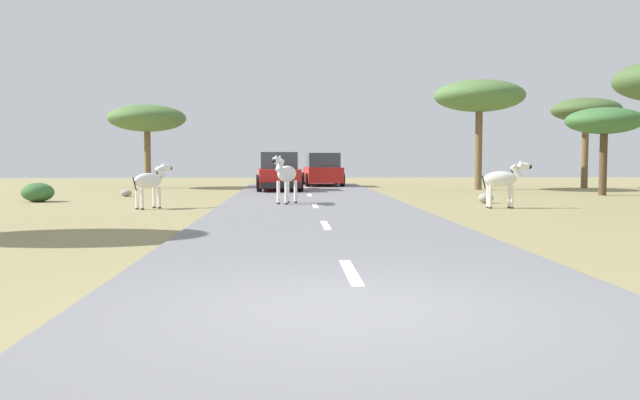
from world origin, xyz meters
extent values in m
plane|color=#8E8456|center=(0.00, 0.00, 0.00)|extent=(90.00, 90.00, 0.00)
cube|color=slate|center=(0.23, 0.00, 0.03)|extent=(6.00, 64.00, 0.05)
cube|color=silver|center=(0.23, 2.00, 0.05)|extent=(0.16, 2.00, 0.01)
cube|color=silver|center=(0.23, 8.00, 0.05)|extent=(0.16, 2.00, 0.01)
cube|color=silver|center=(0.23, 14.00, 0.05)|extent=(0.16, 2.00, 0.01)
cube|color=silver|center=(0.23, 20.00, 0.05)|extent=(0.16, 2.00, 0.01)
cube|color=silver|center=(0.23, 26.00, 0.05)|extent=(0.16, 2.00, 0.01)
ellipsoid|color=silver|center=(-0.64, 15.07, 1.02)|extent=(0.86, 1.18, 0.52)
cylinder|color=silver|center=(-0.92, 14.80, 0.42)|extent=(0.15, 0.15, 0.75)
cylinder|color=#28231E|center=(-0.92, 14.80, 0.07)|extent=(0.17, 0.17, 0.05)
cylinder|color=silver|center=(-0.67, 14.69, 0.42)|extent=(0.15, 0.15, 0.75)
cylinder|color=#28231E|center=(-0.67, 14.69, 0.07)|extent=(0.17, 0.17, 0.05)
cylinder|color=silver|center=(-0.62, 15.46, 0.42)|extent=(0.15, 0.15, 0.75)
cylinder|color=#28231E|center=(-0.62, 15.46, 0.07)|extent=(0.17, 0.17, 0.05)
cylinder|color=silver|center=(-0.37, 15.34, 0.42)|extent=(0.15, 0.15, 0.75)
cylinder|color=#28231E|center=(-0.37, 15.34, 0.07)|extent=(0.17, 0.17, 0.05)
cylinder|color=silver|center=(-0.86, 14.59, 1.29)|extent=(0.35, 0.44, 0.44)
cube|color=black|center=(-0.86, 14.59, 1.38)|extent=(0.19, 0.35, 0.30)
ellipsoid|color=silver|center=(-0.97, 14.36, 1.45)|extent=(0.38, 0.52, 0.24)
ellipsoid|color=black|center=(-1.05, 14.18, 1.43)|extent=(0.20, 0.21, 0.14)
cone|color=silver|center=(-0.98, 14.50, 1.57)|extent=(0.12, 0.12, 0.14)
cone|color=silver|center=(-0.86, 14.44, 1.57)|extent=(0.12, 0.12, 0.14)
cylinder|color=black|center=(-0.41, 15.57, 0.92)|extent=(0.10, 0.16, 0.44)
ellipsoid|color=silver|center=(-4.80, 13.64, 0.85)|extent=(0.92, 0.99, 0.46)
cylinder|color=silver|center=(-4.51, 13.80, 0.33)|extent=(0.14, 0.14, 0.66)
cylinder|color=#28231E|center=(-4.51, 13.80, 0.02)|extent=(0.16, 0.16, 0.04)
cylinder|color=silver|center=(-4.69, 13.96, 0.33)|extent=(0.14, 0.14, 0.66)
cylinder|color=#28231E|center=(-4.69, 13.96, 0.02)|extent=(0.16, 0.16, 0.04)
cylinder|color=silver|center=(-4.91, 13.32, 0.33)|extent=(0.14, 0.14, 0.66)
cylinder|color=#28231E|center=(-4.91, 13.32, 0.02)|extent=(0.16, 0.16, 0.04)
cylinder|color=silver|center=(-5.10, 13.48, 0.33)|extent=(0.14, 0.14, 0.66)
cylinder|color=#28231E|center=(-5.10, 13.48, 0.02)|extent=(0.16, 0.16, 0.04)
cylinder|color=silver|center=(-4.51, 13.99, 1.09)|extent=(0.36, 0.38, 0.39)
cube|color=black|center=(-4.51, 13.99, 1.16)|extent=(0.23, 0.27, 0.27)
ellipsoid|color=silver|center=(-4.36, 14.17, 1.23)|extent=(0.40, 0.43, 0.21)
ellipsoid|color=black|center=(-4.25, 14.30, 1.21)|extent=(0.19, 0.19, 0.13)
cone|color=silver|center=(-4.38, 14.05, 1.33)|extent=(0.11, 0.11, 0.12)
cone|color=silver|center=(-4.47, 14.13, 1.33)|extent=(0.11, 0.11, 0.12)
cylinder|color=black|center=(-5.11, 13.27, 0.76)|extent=(0.11, 0.13, 0.39)
ellipsoid|color=silver|center=(5.84, 13.44, 0.89)|extent=(1.01, 0.42, 0.47)
cylinder|color=silver|center=(6.16, 13.30, 0.34)|extent=(0.10, 0.10, 0.68)
cylinder|color=#28231E|center=(6.16, 13.30, 0.02)|extent=(0.12, 0.12, 0.05)
cylinder|color=silver|center=(6.17, 13.56, 0.34)|extent=(0.10, 0.10, 0.68)
cylinder|color=#28231E|center=(6.17, 13.56, 0.02)|extent=(0.12, 0.12, 0.05)
cylinder|color=silver|center=(5.51, 13.32, 0.34)|extent=(0.10, 0.10, 0.68)
cylinder|color=#28231E|center=(5.51, 13.32, 0.02)|extent=(0.12, 0.12, 0.05)
cylinder|color=silver|center=(5.51, 13.57, 0.34)|extent=(0.10, 0.10, 0.68)
cylinder|color=#28231E|center=(5.51, 13.57, 0.02)|extent=(0.12, 0.12, 0.05)
cylinder|color=silver|center=(6.32, 13.43, 1.13)|extent=(0.36, 0.19, 0.40)
cube|color=black|center=(6.32, 13.43, 1.21)|extent=(0.33, 0.04, 0.28)
ellipsoid|color=silver|center=(6.56, 13.42, 1.28)|extent=(0.44, 0.19, 0.22)
ellipsoid|color=black|center=(6.73, 13.42, 1.26)|extent=(0.16, 0.13, 0.13)
cone|color=silver|center=(6.44, 13.36, 1.39)|extent=(0.08, 0.08, 0.13)
cone|color=silver|center=(6.45, 13.49, 1.39)|extent=(0.08, 0.08, 0.13)
cylinder|color=black|center=(5.34, 13.45, 0.80)|extent=(0.14, 0.04, 0.41)
cube|color=red|center=(-1.06, 24.11, 0.63)|extent=(2.04, 4.30, 0.80)
cube|color=#334751|center=(-1.07, 24.30, 1.41)|extent=(1.76, 2.29, 0.76)
cube|color=black|center=(-0.94, 21.95, 0.36)|extent=(1.72, 0.26, 0.24)
cylinder|color=black|center=(-1.88, 22.71, 0.39)|extent=(0.26, 0.69, 0.68)
cylinder|color=black|center=(-0.09, 22.81, 0.39)|extent=(0.26, 0.69, 0.68)
cylinder|color=black|center=(-2.04, 25.40, 0.39)|extent=(0.26, 0.69, 0.68)
cylinder|color=black|center=(-0.24, 25.50, 0.39)|extent=(0.26, 0.69, 0.68)
cube|color=red|center=(1.21, 29.26, 0.63)|extent=(2.01, 4.28, 0.80)
cube|color=#334751|center=(1.22, 29.06, 1.41)|extent=(1.75, 2.28, 0.76)
cube|color=black|center=(1.10, 31.42, 0.36)|extent=(1.72, 0.25, 0.24)
cylinder|color=black|center=(2.04, 30.66, 0.39)|extent=(0.25, 0.69, 0.68)
cylinder|color=black|center=(0.24, 30.57, 0.39)|extent=(0.25, 0.69, 0.68)
cylinder|color=black|center=(2.17, 27.96, 0.39)|extent=(0.25, 0.69, 0.68)
cylinder|color=black|center=(0.38, 27.87, 0.39)|extent=(0.25, 0.69, 0.68)
cylinder|color=#4C3823|center=(12.23, 20.16, 1.25)|extent=(0.31, 0.31, 2.50)
ellipsoid|color=#386633|center=(12.23, 20.16, 3.04)|extent=(3.07, 3.07, 1.07)
cylinder|color=brown|center=(8.49, 25.11, 1.86)|extent=(0.34, 0.34, 3.73)
ellipsoid|color=#4C7038|center=(8.49, 25.11, 4.48)|extent=(4.29, 4.29, 1.50)
cylinder|color=brown|center=(14.31, 26.49, 1.67)|extent=(0.33, 0.33, 3.33)
ellipsoid|color=#425B2D|center=(14.31, 26.49, 3.93)|extent=(3.41, 3.41, 1.19)
cylinder|color=brown|center=(-7.74, 27.72, 1.43)|extent=(0.32, 0.32, 2.85)
ellipsoid|color=#4C7038|center=(-7.74, 27.72, 3.53)|extent=(3.89, 3.89, 1.36)
ellipsoid|color=#386633|center=(-9.33, 17.08, 0.33)|extent=(1.11, 1.00, 0.67)
ellipsoid|color=gray|center=(6.07, 15.66, 0.18)|extent=(0.51, 0.42, 0.35)
ellipsoid|color=gray|center=(-7.04, 20.19, 0.13)|extent=(0.45, 0.38, 0.27)
camera|label=1|loc=(-0.56, -6.60, 1.54)|focal=37.58mm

